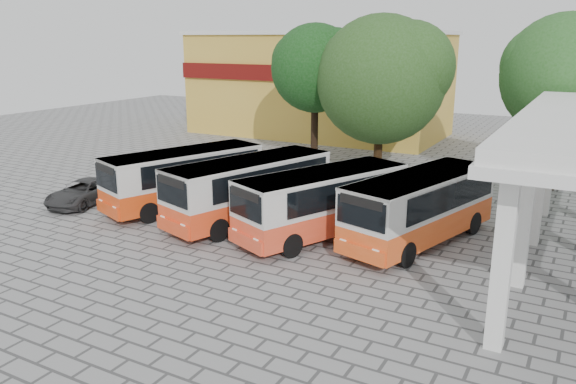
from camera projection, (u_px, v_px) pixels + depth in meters
The scene contains 10 objects.
ground at pixel (278, 259), 20.30m from camera, with size 90.00×90.00×0.00m, color gray.
shophouse_block at pixel (319, 83), 46.27m from camera, with size 20.40×10.40×8.30m.
bus_far_left at pixel (184, 175), 26.15m from camera, with size 4.75×8.04×2.71m.
bus_centre_left at pixel (249, 186), 24.03m from camera, with size 4.53×8.16×2.77m.
bus_centre_right at pixel (323, 200), 22.26m from camera, with size 4.98×7.95×2.67m.
bus_far_right at pixel (421, 204), 21.55m from camera, with size 4.27×7.98×2.71m.
tree_left at pixel (316, 65), 34.28m from camera, with size 5.69×5.42×8.67m.
tree_middle at pixel (383, 75), 32.01m from camera, with size 7.75×7.38×9.13m.
tree_right at pixel (567, 72), 28.05m from camera, with size 6.55×6.24×9.04m.
parked_car at pixel (84, 192), 26.99m from camera, with size 1.91×4.15×1.15m, color #2E2E2F.
Camera 1 is at (9.44, -16.41, 7.72)m, focal length 35.00 mm.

